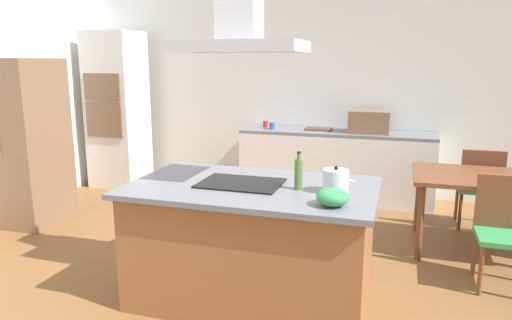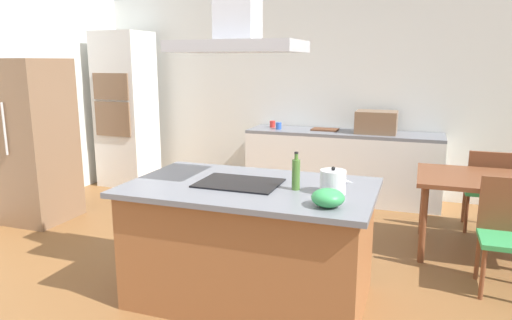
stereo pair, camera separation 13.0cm
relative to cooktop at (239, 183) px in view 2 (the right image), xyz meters
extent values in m
plane|color=brown|center=(0.09, 1.50, -0.91)|extent=(16.00, 16.00, 0.00)
cube|color=silver|center=(0.09, 3.25, 0.44)|extent=(7.20, 0.10, 2.70)
cube|color=silver|center=(-3.36, 1.00, 0.44)|extent=(0.10, 8.80, 2.70)
cube|color=#995B33|center=(0.09, 0.00, -0.48)|extent=(1.71, 0.99, 0.86)
cube|color=slate|center=(0.09, 0.00, -0.03)|extent=(1.81, 1.09, 0.04)
cube|color=black|center=(0.00, 0.00, 0.00)|extent=(0.60, 0.44, 0.01)
cylinder|color=silver|center=(0.70, -0.02, 0.08)|extent=(0.18, 0.18, 0.16)
sphere|color=black|center=(0.70, -0.02, 0.17)|extent=(0.03, 0.03, 0.03)
cone|color=silver|center=(0.81, -0.02, 0.08)|extent=(0.06, 0.03, 0.04)
cylinder|color=#47722D|center=(0.44, -0.01, 0.10)|extent=(0.06, 0.06, 0.22)
cylinder|color=#47722D|center=(0.44, -0.01, 0.23)|extent=(0.03, 0.03, 0.04)
cylinder|color=black|center=(0.44, -0.01, 0.26)|extent=(0.03, 0.03, 0.01)
ellipsoid|color=#33934C|center=(0.73, -0.33, 0.05)|extent=(0.21, 0.21, 0.11)
cube|color=silver|center=(0.31, 2.88, -0.48)|extent=(2.47, 0.62, 0.86)
cube|color=slate|center=(0.31, 2.88, -0.03)|extent=(2.47, 0.62, 0.04)
cube|color=brown|center=(0.72, 2.88, 0.13)|extent=(0.50, 0.38, 0.28)
cylinder|color=red|center=(-0.67, 2.95, 0.04)|extent=(0.08, 0.08, 0.09)
cylinder|color=#2D56B2|center=(-0.54, 2.81, 0.04)|extent=(0.08, 0.08, 0.09)
cube|color=#59331E|center=(0.06, 2.93, 0.00)|extent=(0.34, 0.24, 0.02)
cube|color=silver|center=(-2.81, 2.65, 0.19)|extent=(0.70, 0.64, 2.20)
cube|color=brown|center=(-2.81, 2.32, 0.54)|extent=(0.56, 0.02, 0.36)
cube|color=brown|center=(-2.81, 2.32, 0.09)|extent=(0.56, 0.02, 0.48)
cube|color=brown|center=(-2.89, 0.92, 0.00)|extent=(0.80, 0.70, 1.82)
cylinder|color=beige|center=(-2.84, 0.55, 0.19)|extent=(0.02, 0.02, 0.55)
cube|color=brown|center=(1.94, 1.49, -0.18)|extent=(1.40, 0.90, 0.04)
cylinder|color=brown|center=(1.32, 1.12, -0.55)|extent=(0.06, 0.06, 0.71)
cylinder|color=brown|center=(1.32, 1.86, -0.55)|extent=(0.06, 0.06, 0.71)
cube|color=#33934C|center=(1.94, 2.24, -0.48)|extent=(0.42, 0.42, 0.04)
cube|color=brown|center=(1.94, 2.05, -0.24)|extent=(0.42, 0.04, 0.44)
cylinder|color=brown|center=(1.76, 2.42, -0.70)|extent=(0.04, 0.04, 0.41)
cylinder|color=brown|center=(2.12, 2.42, -0.70)|extent=(0.04, 0.04, 0.41)
cylinder|color=brown|center=(1.76, 2.06, -0.70)|extent=(0.04, 0.04, 0.41)
cylinder|color=brown|center=(2.12, 2.06, -0.70)|extent=(0.04, 0.04, 0.41)
cube|color=#33934C|center=(1.94, 0.74, -0.48)|extent=(0.42, 0.42, 0.04)
cube|color=brown|center=(1.94, 0.93, -0.24)|extent=(0.42, 0.04, 0.44)
cylinder|color=brown|center=(1.76, 0.56, -0.70)|extent=(0.04, 0.04, 0.41)
cylinder|color=brown|center=(1.76, 0.92, -0.70)|extent=(0.04, 0.04, 0.41)
cube|color=#ADADB2|center=(0.00, 0.00, 0.98)|extent=(0.90, 0.55, 0.08)
camera|label=1|loc=(1.11, -3.15, 0.89)|focal=32.71mm
camera|label=2|loc=(1.24, -3.11, 0.89)|focal=32.71mm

